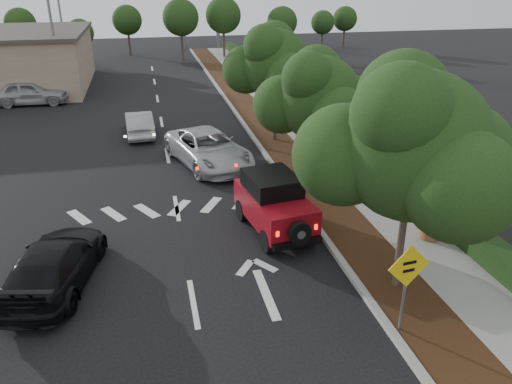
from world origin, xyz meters
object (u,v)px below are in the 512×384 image
object	(u,v)px
red_jeep	(273,202)
speed_hump_sign	(407,277)
black_suv_oncoming	(55,264)
silver_suv_ahead	(208,148)

from	to	relation	value
red_jeep	speed_hump_sign	size ratio (longest dim) A/B	1.69
black_suv_oncoming	speed_hump_sign	xyz separation A→B (m)	(8.44, -4.02, 0.95)
red_jeep	black_suv_oncoming	distance (m)	7.02
speed_hump_sign	black_suv_oncoming	bearing A→B (deg)	148.07
black_suv_oncoming	speed_hump_sign	bearing A→B (deg)	166.14
red_jeep	speed_hump_sign	xyz separation A→B (m)	(1.70, -5.96, 0.63)
silver_suv_ahead	black_suv_oncoming	xyz separation A→B (m)	(-5.45, -8.63, -0.09)
red_jeep	speed_hump_sign	distance (m)	6.23
red_jeep	black_suv_oncoming	size ratio (longest dim) A/B	0.85
red_jeep	speed_hump_sign	bearing A→B (deg)	-82.51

